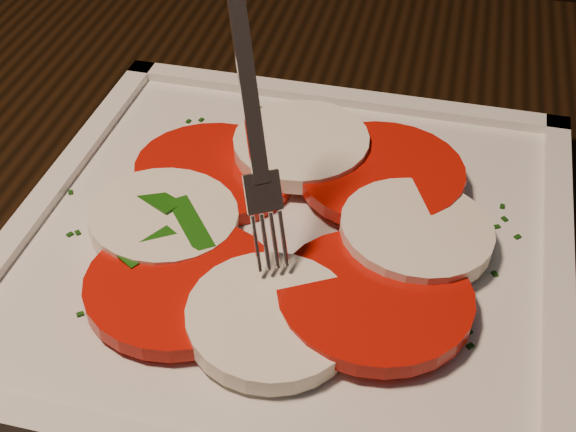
{
  "coord_description": "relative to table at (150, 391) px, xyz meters",
  "views": [
    {
      "loc": [
        0.07,
        -0.07,
        1.06
      ],
      "look_at": [
        -0.02,
        0.24,
        0.78
      ],
      "focal_mm": 50.0,
      "sensor_mm": 36.0,
      "label": 1
    }
  ],
  "objects": [
    {
      "name": "chair",
      "position": [
        0.14,
        0.66,
        -0.12
      ],
      "size": [
        0.55,
        0.55,
        0.93
      ],
      "rotation": [
        0.0,
        0.0,
        0.41
      ],
      "color": "black",
      "rests_on": "ground"
    },
    {
      "name": "caprese_salad",
      "position": [
        0.08,
        0.04,
        0.12
      ],
      "size": [
        0.26,
        0.24,
        0.02
      ],
      "color": "red",
      "rests_on": "plate"
    },
    {
      "name": "plate",
      "position": [
        0.08,
        0.04,
        0.11
      ],
      "size": [
        0.3,
        0.3,
        0.01
      ],
      "primitive_type": "cube",
      "rotation": [
        0.0,
        0.0,
        0.01
      ],
      "color": "white",
      "rests_on": "table"
    },
    {
      "name": "table",
      "position": [
        0.0,
        0.0,
        0.0
      ],
      "size": [
        1.23,
        0.85,
        0.75
      ],
      "rotation": [
        0.0,
        0.0,
        0.04
      ],
      "color": "black",
      "rests_on": "ground"
    },
    {
      "name": "fork",
      "position": [
        0.06,
        0.03,
        0.2
      ],
      "size": [
        0.06,
        0.08,
        0.14
      ],
      "primitive_type": null,
      "rotation": [
        0.0,
        0.0,
        0.55
      ],
      "color": "white",
      "rests_on": "caprese_salad"
    }
  ]
}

